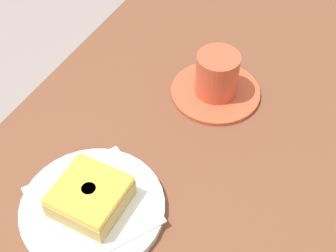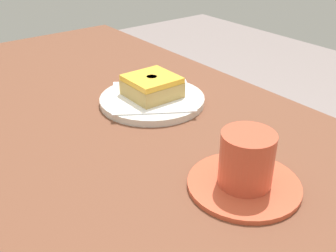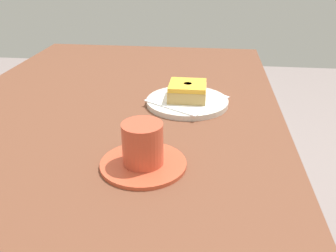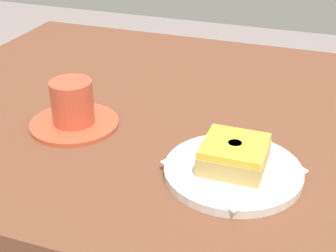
% 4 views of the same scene
% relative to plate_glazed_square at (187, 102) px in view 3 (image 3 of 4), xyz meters
% --- Properties ---
extents(table, '(1.27, 0.82, 0.75)m').
position_rel_plate_glazed_square_xyz_m(table, '(-0.04, 0.18, -0.08)').
color(table, brown).
rests_on(table, ground_plane).
extents(plate_glazed_square, '(0.21, 0.21, 0.01)m').
position_rel_plate_glazed_square_xyz_m(plate_glazed_square, '(0.00, 0.00, 0.00)').
color(plate_glazed_square, silver).
rests_on(plate_glazed_square, table).
extents(napkin_glazed_square, '(0.21, 0.21, 0.00)m').
position_rel_plate_glazed_square_xyz_m(napkin_glazed_square, '(0.00, 0.00, 0.01)').
color(napkin_glazed_square, white).
rests_on(napkin_glazed_square, plate_glazed_square).
extents(donut_glazed_square, '(0.09, 0.09, 0.04)m').
position_rel_plate_glazed_square_xyz_m(donut_glazed_square, '(0.00, -0.00, 0.03)').
color(donut_glazed_square, tan).
rests_on(donut_glazed_square, napkin_glazed_square).
extents(coffee_cup, '(0.16, 0.16, 0.08)m').
position_rel_plate_glazed_square_xyz_m(coffee_cup, '(-0.30, 0.06, 0.03)').
color(coffee_cup, '#CB5032').
rests_on(coffee_cup, table).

